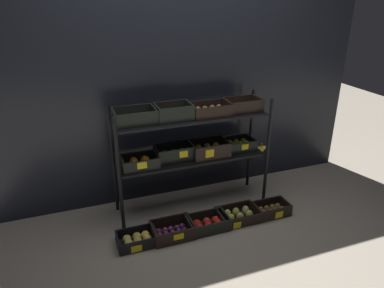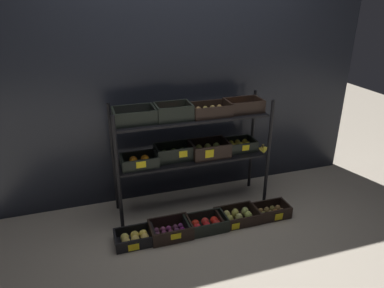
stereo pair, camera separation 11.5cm
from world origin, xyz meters
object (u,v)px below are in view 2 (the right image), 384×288
object	(u,v)px
crate_ground_plum	(170,231)
crate_ground_pear	(237,216)
crate_ground_apple_red	(206,224)
crate_ground_kiwi	(271,211)
crate_ground_apple_gold	(135,238)
display_rack	(192,137)

from	to	relation	value
crate_ground_plum	crate_ground_pear	xyz separation A→B (m)	(0.64, 0.02, 0.00)
crate_ground_plum	crate_ground_apple_red	xyz separation A→B (m)	(0.33, 0.00, 0.00)
crate_ground_kiwi	crate_ground_pear	bearing A→B (deg)	176.21
crate_ground_plum	crate_ground_kiwi	distance (m)	0.98
crate_ground_apple_red	crate_ground_apple_gold	bearing A→B (deg)	179.85
display_rack	crate_ground_pear	distance (m)	0.84
crate_ground_pear	crate_ground_apple_red	bearing A→B (deg)	-176.15
crate_ground_kiwi	crate_ground_plum	bearing A→B (deg)	179.97
display_rack	crate_ground_kiwi	size ratio (longest dim) A/B	4.64
crate_ground_pear	crate_ground_kiwi	distance (m)	0.34
crate_ground_plum	crate_ground_kiwi	world-z (taller)	crate_ground_plum
display_rack	crate_ground_plum	size ratio (longest dim) A/B	4.29
crate_ground_pear	crate_ground_kiwi	bearing A→B (deg)	-3.79
crate_ground_plum	crate_ground_apple_gold	bearing A→B (deg)	179.54
display_rack	crate_ground_apple_gold	distance (m)	1.02
crate_ground_apple_gold	crate_ground_plum	size ratio (longest dim) A/B	0.94
crate_ground_apple_red	crate_ground_kiwi	size ratio (longest dim) A/B	1.11
crate_ground_apple_gold	crate_ground_kiwi	distance (m)	1.29
crate_ground_apple_gold	crate_ground_apple_red	size ratio (longest dim) A/B	0.91
crate_ground_plum	display_rack	bearing A→B (deg)	51.49
display_rack	crate_ground_kiwi	bearing A→B (deg)	-32.39
display_rack	crate_ground_plum	distance (m)	0.86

